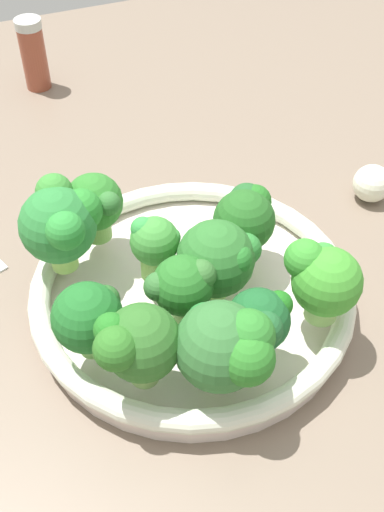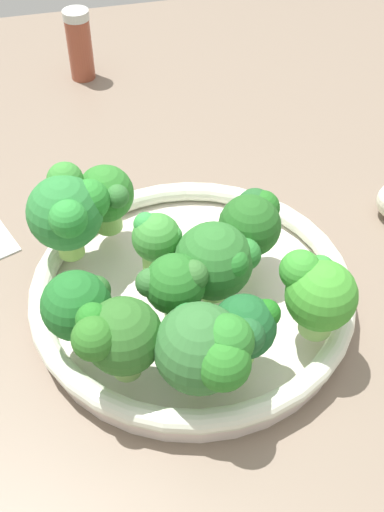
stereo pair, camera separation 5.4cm
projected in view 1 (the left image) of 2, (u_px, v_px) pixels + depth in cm
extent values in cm
cube|color=#776757|center=(160.00, 331.00, 58.28)|extent=(130.00, 130.00, 2.50)
cylinder|color=silver|center=(192.00, 300.00, 58.20)|extent=(27.49, 27.49, 1.54)
torus|color=silver|center=(192.00, 288.00, 56.99)|extent=(28.64, 28.64, 1.88)
cylinder|color=#9FDA73|center=(215.00, 283.00, 54.97)|extent=(2.65, 2.65, 1.66)
sphere|color=#2C6C2B|center=(216.00, 259.00, 52.88)|extent=(6.52, 6.52, 6.52)
sphere|color=#277429|center=(235.00, 259.00, 51.46)|extent=(2.85, 2.85, 2.85)
sphere|color=#2B7830|center=(245.00, 249.00, 53.18)|extent=(2.72, 2.72, 2.72)
cylinder|color=#89C158|center=(156.00, 264.00, 55.93)|extent=(2.69, 2.69, 2.63)
sphere|color=#3E8B38|center=(155.00, 241.00, 54.03)|extent=(4.22, 4.22, 4.22)
sphere|color=green|center=(138.00, 230.00, 53.42)|extent=(2.06, 2.06, 2.06)
sphere|color=#3F903F|center=(170.00, 237.00, 53.92)|extent=(1.81, 1.81, 1.81)
sphere|color=#408534|center=(138.00, 231.00, 53.81)|extent=(1.73, 1.73, 1.73)
cylinder|color=#A2D668|center=(256.00, 342.00, 50.31)|extent=(2.11, 2.11, 2.06)
sphere|color=#1A5828|center=(258.00, 320.00, 48.44)|extent=(4.95, 4.95, 4.95)
sphere|color=#1C6719|center=(279.00, 305.00, 48.52)|extent=(2.20, 2.20, 2.20)
sphere|color=#205B2C|center=(264.00, 329.00, 46.61)|extent=(2.83, 2.83, 2.83)
cylinder|color=#87C464|center=(92.00, 341.00, 50.30)|extent=(1.97, 1.97, 2.13)
sphere|color=#1E6626|center=(87.00, 318.00, 48.29)|extent=(5.49, 5.49, 5.49)
sphere|color=#1E5B1E|center=(107.00, 312.00, 48.25)|extent=(2.25, 2.25, 2.25)
sphere|color=#285D25|center=(105.00, 300.00, 48.86)|extent=(2.32, 2.32, 2.32)
cylinder|color=#9FD462|center=(64.00, 254.00, 56.68)|extent=(2.36, 2.36, 2.68)
sphere|color=#2B7C36|center=(58.00, 225.00, 54.22)|extent=(6.59, 6.59, 6.59)
sphere|color=#388633|center=(54.00, 192.00, 54.64)|extent=(3.23, 3.23, 3.23)
sphere|color=#2A822C|center=(81.00, 210.00, 54.47)|extent=(3.69, 3.69, 3.69)
sphere|color=#2C8A35|center=(65.00, 231.00, 51.56)|extent=(3.23, 3.23, 3.23)
cylinder|color=#8BD056|center=(242.00, 244.00, 57.94)|extent=(1.96, 1.96, 2.20)
sphere|color=#245E21|center=(244.00, 221.00, 55.90)|extent=(5.46, 5.46, 5.46)
sphere|color=#236A20|center=(254.00, 201.00, 56.53)|extent=(3.03, 3.03, 3.03)
sphere|color=#235C29|center=(247.00, 201.00, 56.71)|extent=(3.24, 3.24, 3.24)
cylinder|color=#94C668|center=(322.00, 306.00, 52.79)|extent=(2.71, 2.71, 2.20)
sphere|color=green|center=(327.00, 282.00, 50.72)|extent=(5.66, 5.66, 5.66)
sphere|color=green|center=(323.00, 258.00, 51.06)|extent=(2.57, 2.57, 2.57)
sphere|color=green|center=(305.00, 259.00, 50.46)|extent=(3.30, 3.30, 3.30)
cylinder|color=#88B35D|center=(144.00, 368.00, 48.38)|extent=(2.23, 2.23, 2.37)
sphere|color=#2E6626|center=(142.00, 343.00, 46.20)|extent=(5.82, 5.82, 5.82)
sphere|color=#2D6F24|center=(116.00, 349.00, 44.06)|extent=(3.23, 3.23, 3.23)
sphere|color=#237221|center=(111.00, 330.00, 45.11)|extent=(2.49, 2.49, 2.49)
cylinder|color=#83C250|center=(219.00, 371.00, 48.51)|extent=(2.37, 2.37, 1.78)
sphere|color=#316B32|center=(220.00, 346.00, 46.33)|extent=(6.74, 6.74, 6.74)
sphere|color=#2C7A2A|center=(248.00, 336.00, 45.16)|extent=(3.94, 3.94, 3.94)
sphere|color=#2B7826|center=(247.00, 358.00, 44.60)|extent=(4.03, 4.03, 4.03)
sphere|color=#24742D|center=(206.00, 322.00, 46.94)|extent=(2.93, 2.93, 2.93)
cylinder|color=#8DC765|center=(183.00, 309.00, 52.40)|extent=(1.83, 1.83, 2.47)
sphere|color=#276B25|center=(182.00, 285.00, 50.40)|extent=(4.90, 4.90, 4.90)
sphere|color=#346A2F|center=(201.00, 275.00, 49.86)|extent=(2.50, 2.50, 2.50)
sphere|color=#326830|center=(158.00, 287.00, 49.84)|extent=(2.35, 2.35, 2.35)
sphere|color=#32772F|center=(194.00, 265.00, 51.21)|extent=(1.99, 1.99, 1.99)
cylinder|color=#7FB557|center=(97.00, 226.00, 59.52)|extent=(2.59, 2.59, 2.40)
sphere|color=#2D7729|center=(94.00, 202.00, 57.46)|extent=(5.24, 5.24, 5.24)
sphere|color=#316C30|center=(109.00, 204.00, 55.55)|extent=(2.12, 2.12, 2.12)
sphere|color=#2F6625|center=(87.00, 210.00, 56.01)|extent=(2.44, 2.44, 2.44)
sphere|color=white|center=(372.00, 183.00, 68.11)|extent=(4.03, 4.03, 4.03)
cylinder|color=brown|center=(34.00, 58.00, 82.96)|extent=(3.22, 3.22, 8.15)
cylinder|color=beige|center=(28.00, 24.00, 79.68)|extent=(3.38, 3.38, 1.13)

